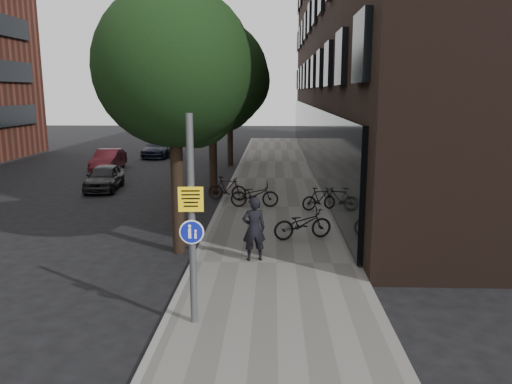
{
  "coord_description": "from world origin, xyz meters",
  "views": [
    {
      "loc": [
        0.15,
        -9.44,
        4.63
      ],
      "look_at": [
        -0.31,
        3.6,
        2.0
      ],
      "focal_mm": 35.0,
      "sensor_mm": 36.0,
      "label": 1
    }
  ],
  "objects_px": {
    "parked_bike_facade_near": "(303,223)",
    "parked_car_near": "(104,177)",
    "pedestrian": "(254,229)",
    "signpost": "(192,221)"
  },
  "relations": [
    {
      "from": "pedestrian",
      "to": "parked_bike_facade_near",
      "type": "relative_size",
      "value": 0.94
    },
    {
      "from": "parked_bike_facade_near",
      "to": "pedestrian",
      "type": "bearing_deg",
      "value": 128.41
    },
    {
      "from": "parked_car_near",
      "to": "signpost",
      "type": "bearing_deg",
      "value": -70.62
    },
    {
      "from": "pedestrian",
      "to": "parked_car_near",
      "type": "bearing_deg",
      "value": -66.53
    },
    {
      "from": "pedestrian",
      "to": "parked_car_near",
      "type": "xyz_separation_m",
      "value": [
        -7.59,
        10.29,
        -0.39
      ]
    },
    {
      "from": "pedestrian",
      "to": "parked_bike_facade_near",
      "type": "distance_m",
      "value": 2.54
    },
    {
      "from": "parked_bike_facade_near",
      "to": "parked_car_near",
      "type": "height_order",
      "value": "parked_car_near"
    },
    {
      "from": "pedestrian",
      "to": "signpost",
      "type": "bearing_deg",
      "value": 61.6
    },
    {
      "from": "parked_bike_facade_near",
      "to": "signpost",
      "type": "bearing_deg",
      "value": 140.18
    },
    {
      "from": "pedestrian",
      "to": "parked_bike_facade_near",
      "type": "height_order",
      "value": "pedestrian"
    }
  ]
}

